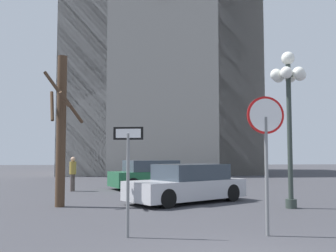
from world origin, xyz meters
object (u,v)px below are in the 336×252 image
Objects in this scene: bare_tree at (61,128)px; parked_car_far_green at (154,175)px; parked_car_near_silver at (188,184)px; one_way_arrow_sign at (128,166)px; stop_sign at (266,136)px; cathedral at (158,77)px; street_lamp at (289,92)px; pedestrian_walking at (73,171)px.

bare_tree is 7.82m from parked_car_far_green.
one_way_arrow_sign is at bearing -109.12° from parked_car_near_silver.
bare_tree is at bearing -168.34° from parked_car_near_silver.
stop_sign is at bearing -43.33° from bare_tree.
cathedral reaches higher than street_lamp.
cathedral is 5.70× the size of street_lamp.
pedestrian_walking is (-4.95, 4.70, 0.33)m from parked_car_near_silver.
one_way_arrow_sign is at bearing -74.88° from pedestrian_walking.
one_way_arrow_sign is at bearing -141.90° from street_lamp.
cathedral reaches higher than bare_tree.
one_way_arrow_sign is at bearing -94.23° from cathedral.
parked_car_far_green is at bearing 62.84° from bare_tree.
one_way_arrow_sign is (-2.15, -29.02, -7.76)m from cathedral.
cathedral is 19.30m from parked_car_far_green.
cathedral is at bearing 91.72° from stop_sign.
one_way_arrow_sign is 0.49× the size of parked_car_near_silver.
one_way_arrow_sign is 7.04m from street_lamp.
parked_car_far_green is at bearing 118.57° from street_lamp.
parked_car_far_green is (-1.01, 5.81, 0.03)m from parked_car_near_silver.
parked_car_far_green is (1.06, 11.77, -0.83)m from one_way_arrow_sign.
street_lamp reaches higher than bare_tree.
bare_tree is (-5.42, 5.11, 0.50)m from stop_sign.
stop_sign is at bearing -81.00° from parked_car_near_silver.
cathedral is 29.96m from stop_sign.
street_lamp is 10.82m from pedestrian_walking.
stop_sign is 0.62× the size of parked_car_far_green.
one_way_arrow_sign is at bearing -95.14° from parked_car_far_green.
bare_tree is at bearing 173.01° from street_lamp.
parked_car_near_silver is 6.83m from pedestrian_walking.
pedestrian_walking is (-8.12, 6.56, -2.85)m from street_lamp.
parked_car_far_green is at bearing 84.86° from one_way_arrow_sign.
stop_sign is 0.59× the size of bare_tree.
one_way_arrow_sign is (-3.02, 0.07, -0.64)m from stop_sign.
pedestrian_walking is (-5.03, -18.36, -8.29)m from cathedral.
stop_sign is 12.30m from pedestrian_walking.
stop_sign is 7.46m from bare_tree.
cathedral is at bearing 85.77° from one_way_arrow_sign.
cathedral is 24.62m from parked_car_near_silver.
cathedral is 18.17× the size of pedestrian_walking.
cathedral is 9.74× the size of stop_sign.
cathedral is at bearing 74.68° from pedestrian_walking.
cathedral is 20.76m from pedestrian_walking.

